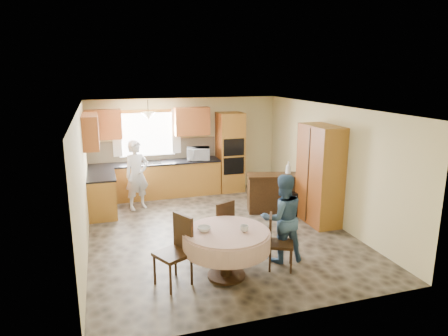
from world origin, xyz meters
TOP-DOWN VIEW (x-y plane):
  - floor at (0.00, 0.00)m, footprint 5.00×6.00m
  - ceiling at (0.00, 0.00)m, footprint 5.00×6.00m
  - wall_back at (0.00, 3.00)m, footprint 5.00×0.02m
  - wall_front at (0.00, -3.00)m, footprint 5.00×0.02m
  - wall_left at (-2.50, 0.00)m, footprint 0.02×6.00m
  - wall_right at (2.50, 0.00)m, footprint 0.02×6.00m
  - window at (-1.00, 2.98)m, footprint 1.40×0.03m
  - curtain_left at (-1.75, 2.93)m, footprint 0.22×0.02m
  - curtain_right at (-0.25, 2.93)m, footprint 0.22×0.02m
  - base_cab_back at (-0.85, 2.70)m, footprint 3.30×0.60m
  - counter_back at (-0.85, 2.70)m, footprint 3.30×0.64m
  - base_cab_left at (-2.20, 1.80)m, footprint 0.60×1.20m
  - counter_left at (-2.20, 1.80)m, footprint 0.64×1.20m
  - backsplash at (-0.85, 2.99)m, footprint 3.30×0.02m
  - wall_cab_left at (-2.05, 2.83)m, footprint 0.85×0.33m
  - wall_cab_right at (0.15, 2.83)m, footprint 0.90×0.33m
  - wall_cab_side at (-2.33, 1.80)m, footprint 0.33×1.20m
  - oven_tower at (1.15, 2.69)m, footprint 0.66×0.62m
  - oven_upper at (1.15, 2.38)m, footprint 0.56×0.01m
  - oven_lower at (1.15, 2.38)m, footprint 0.56×0.01m
  - pendant at (-1.00, 2.50)m, footprint 0.36×0.36m
  - sideboard at (1.55, 0.79)m, footprint 1.24×0.74m
  - space_heater at (1.97, 0.42)m, footprint 0.39×0.28m
  - cupboard at (2.22, -0.10)m, footprint 0.55×1.10m
  - dining_table at (-0.38, -1.78)m, footprint 1.37×1.37m
  - chair_left at (-1.15, -1.73)m, footprint 0.62×0.62m
  - chair_back at (-0.21, -0.94)m, footprint 0.56×0.56m
  - chair_right at (0.49, -1.74)m, footprint 0.53×0.53m
  - framed_picture at (2.47, 0.22)m, footprint 0.06×0.60m
  - microwave at (0.26, 2.65)m, footprint 0.65×0.51m
  - person_sink at (-1.39, 1.92)m, footprint 0.70×0.59m
  - person_dining at (0.69, -1.51)m, footprint 0.77×0.62m
  - bowl_sideboard at (1.24, 0.79)m, footprint 0.26×0.26m
  - bottle_sideboard at (1.93, 0.79)m, footprint 0.14×0.14m
  - cup_table at (-0.14, -1.91)m, footprint 0.15×0.15m
  - bowl_table at (-0.72, -1.70)m, footprint 0.28×0.28m

SIDE VIEW (x-z plane):
  - floor at x=0.00m, z-range -0.01..0.01m
  - space_heater at x=1.97m, z-range 0.00..0.54m
  - sideboard at x=1.55m, z-range 0.00..0.83m
  - base_cab_back at x=-0.85m, z-range 0.00..0.88m
  - base_cab_left at x=-2.20m, z-range 0.00..0.88m
  - chair_right at x=0.49m, z-range 0.05..0.96m
  - chair_back at x=-0.21m, z-range 0.05..1.03m
  - chair_left at x=-1.15m, z-range 0.06..1.13m
  - dining_table at x=-0.38m, z-range 0.22..1.00m
  - oven_lower at x=1.15m, z-range 0.53..0.97m
  - person_dining at x=0.69m, z-range 0.00..1.53m
  - bowl_table at x=-0.72m, z-range 0.78..0.84m
  - person_sink at x=-1.39m, z-range 0.00..1.64m
  - cup_table at x=-0.14m, z-range 0.78..0.88m
  - bowl_sideboard at x=1.24m, z-range 0.83..0.88m
  - counter_back at x=-0.85m, z-range 0.88..0.92m
  - counter_left at x=-2.20m, z-range 0.88..0.92m
  - bottle_sideboard at x=1.93m, z-range 0.83..1.16m
  - cupboard at x=2.22m, z-range 0.00..2.10m
  - oven_tower at x=1.15m, z-range 0.00..2.12m
  - microwave at x=0.26m, z-range 0.92..1.24m
  - backsplash at x=-0.85m, z-range 0.90..1.46m
  - wall_back at x=0.00m, z-range 0.00..2.50m
  - wall_front at x=0.00m, z-range 0.00..2.50m
  - wall_left at x=-2.50m, z-range 0.00..2.50m
  - wall_right at x=2.50m, z-range 0.00..2.50m
  - oven_upper at x=1.15m, z-range 1.02..1.48m
  - framed_picture at x=2.47m, z-range 1.30..1.80m
  - window at x=-1.00m, z-range 1.05..2.15m
  - curtain_left at x=-1.75m, z-range 1.08..2.22m
  - curtain_right at x=-0.25m, z-range 1.08..2.22m
  - wall_cab_left at x=-2.05m, z-range 1.55..2.27m
  - wall_cab_right at x=0.15m, z-range 1.55..2.27m
  - wall_cab_side at x=-2.33m, z-range 1.55..2.27m
  - pendant at x=-1.00m, z-range 2.03..2.21m
  - ceiling at x=0.00m, z-range 2.50..2.50m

